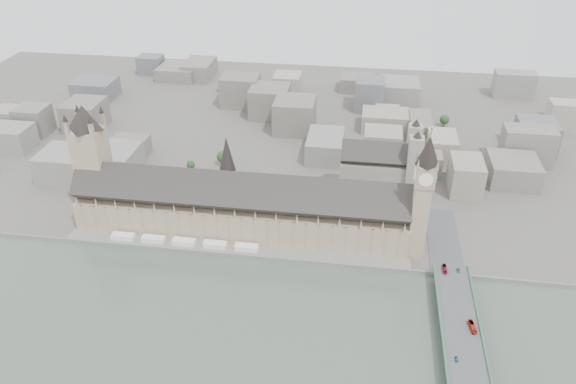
# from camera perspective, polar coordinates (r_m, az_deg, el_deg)

# --- Properties ---
(ground) EXTENTS (900.00, 900.00, 0.00)m
(ground) POSITION_cam_1_polar(r_m,az_deg,el_deg) (445.25, -5.29, -5.39)
(ground) COLOR #595651
(ground) RESTS_ON ground
(embankment_wall) EXTENTS (600.00, 1.50, 3.00)m
(embankment_wall) POSITION_cam_1_polar(r_m,az_deg,el_deg) (432.74, -5.75, -6.39)
(embankment_wall) COLOR gray
(embankment_wall) RESTS_ON ground
(river_terrace) EXTENTS (270.00, 15.00, 2.00)m
(river_terrace) POSITION_cam_1_polar(r_m,az_deg,el_deg) (438.82, -5.52, -5.86)
(river_terrace) COLOR gray
(river_terrace) RESTS_ON ground
(terrace_tents) EXTENTS (118.00, 7.00, 4.00)m
(terrace_tents) POSITION_cam_1_polar(r_m,az_deg,el_deg) (447.61, -10.53, -4.99)
(terrace_tents) COLOR white
(terrace_tents) RESTS_ON river_terrace
(palace_of_westminster) EXTENTS (265.00, 40.73, 55.44)m
(palace_of_westminster) POSITION_cam_1_polar(r_m,az_deg,el_deg) (448.23, -4.87, -1.58)
(palace_of_westminster) COLOR gray
(palace_of_westminster) RESTS_ON ground
(elizabeth_tower) EXTENTS (17.00, 17.00, 107.50)m
(elizabeth_tower) POSITION_cam_1_polar(r_m,az_deg,el_deg) (412.58, 13.57, 0.24)
(elizabeth_tower) COLOR gray
(elizabeth_tower) RESTS_ON ground
(victoria_tower) EXTENTS (30.00, 30.00, 100.00)m
(victoria_tower) POSITION_cam_1_polar(r_m,az_deg,el_deg) (478.04, -19.31, 3.34)
(victoria_tower) COLOR gray
(victoria_tower) RESTS_ON ground
(central_tower) EXTENTS (13.00, 13.00, 48.00)m
(central_tower) POSITION_cam_1_polar(r_m,az_deg,el_deg) (438.03, -6.17, 2.85)
(central_tower) COLOR gray
(central_tower) RESTS_ON ground
(westminster_bridge) EXTENTS (25.00, 325.00, 10.25)m
(westminster_bridge) POSITION_cam_1_polar(r_m,az_deg,el_deg) (372.39, 17.21, -14.63)
(westminster_bridge) COLOR #474749
(westminster_bridge) RESTS_ON ground
(westminster_abbey) EXTENTS (68.00, 36.00, 64.00)m
(westminster_abbey) POSITION_cam_1_polar(r_m,az_deg,el_deg) (502.49, 9.48, 2.24)
(westminster_abbey) COLOR gray
(westminster_abbey) RESTS_ON ground
(city_skyline_inland) EXTENTS (720.00, 360.00, 38.00)m
(city_skyline_inland) POSITION_cam_1_polar(r_m,az_deg,el_deg) (647.22, -0.46, 8.79)
(city_skyline_inland) COLOR gray
(city_skyline_inland) RESTS_ON ground
(park_trees) EXTENTS (110.00, 30.00, 15.00)m
(park_trees) POSITION_cam_1_polar(r_m,az_deg,el_deg) (491.53, -4.91, -0.49)
(park_trees) COLOR #1D4418
(park_trees) RESTS_ON ground
(red_bus_north) EXTENTS (2.51, 9.97, 2.77)m
(red_bus_north) POSITION_cam_1_polar(r_m,az_deg,el_deg) (416.44, 15.63, -7.52)
(red_bus_north) COLOR maroon
(red_bus_north) RESTS_ON westminster_bridge
(red_bus_south) EXTENTS (4.35, 11.64, 3.17)m
(red_bus_south) POSITION_cam_1_polar(r_m,az_deg,el_deg) (376.10, 18.21, -12.87)
(red_bus_south) COLOR red
(red_bus_south) RESTS_ON westminster_bridge
(car_blue) EXTENTS (1.88, 4.18, 1.39)m
(car_blue) POSITION_cam_1_polar(r_m,az_deg,el_deg) (355.18, 16.75, -15.94)
(car_blue) COLOR #174D9B
(car_blue) RESTS_ON westminster_bridge
(car_approach) EXTENTS (2.36, 4.86, 1.36)m
(car_approach) POSITION_cam_1_polar(r_m,az_deg,el_deg) (418.90, 16.91, -7.62)
(car_approach) COLOR gray
(car_approach) RESTS_ON westminster_bridge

